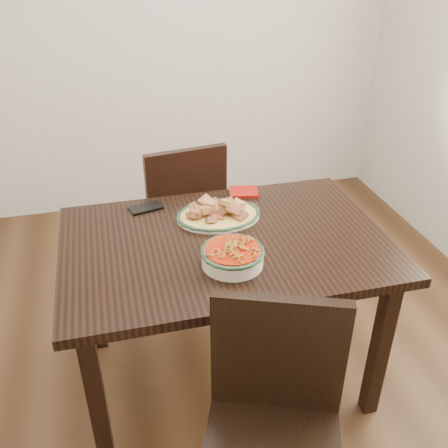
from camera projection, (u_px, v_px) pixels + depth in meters
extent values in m
plane|color=#352010|center=(195.00, 366.00, 2.40)|extent=(3.50, 3.50, 0.00)
cube|color=beige|center=(136.00, 22.00, 3.20)|extent=(3.50, 0.10, 2.60)
cube|color=black|center=(225.00, 244.00, 1.99)|extent=(1.28, 0.86, 0.04)
cube|color=black|center=(97.00, 404.00, 1.77)|extent=(0.06, 0.06, 0.71)
cube|color=black|center=(380.00, 348.00, 2.01)|extent=(0.06, 0.06, 0.71)
cube|color=black|center=(93.00, 288.00, 2.34)|extent=(0.06, 0.06, 0.71)
cube|color=black|center=(313.00, 256.00, 2.58)|extent=(0.06, 0.06, 0.71)
cube|color=black|center=(178.00, 215.00, 2.80)|extent=(0.47, 0.47, 0.04)
cube|color=black|center=(198.00, 228.00, 3.10)|extent=(0.04, 0.04, 0.41)
cube|color=black|center=(144.00, 239.00, 2.99)|extent=(0.04, 0.04, 0.41)
cube|color=black|center=(218.00, 257.00, 2.83)|extent=(0.04, 0.04, 0.41)
cube|color=black|center=(160.00, 270.00, 2.72)|extent=(0.04, 0.04, 0.41)
cube|color=black|center=(187.00, 190.00, 2.52)|extent=(0.42, 0.10, 0.44)
cube|color=black|center=(223.00, 448.00, 1.79)|extent=(0.04, 0.04, 0.41)
cube|color=black|center=(278.00, 354.00, 1.55)|extent=(0.41, 0.19, 0.44)
ellipsoid|color=#EDE5C8|center=(218.00, 216.00, 2.12)|extent=(0.36, 0.27, 0.02)
ellipsoid|color=gold|center=(218.00, 215.00, 2.12)|extent=(0.34, 0.26, 0.01)
torus|color=#18351F|center=(218.00, 214.00, 2.12)|extent=(0.28, 0.28, 0.01)
cylinder|color=beige|center=(232.00, 257.00, 1.82)|extent=(0.23, 0.23, 0.06)
torus|color=#18351F|center=(233.00, 251.00, 1.80)|extent=(0.24, 0.24, 0.02)
cylinder|color=#951F06|center=(233.00, 250.00, 1.80)|extent=(0.20, 0.20, 0.01)
cube|color=black|center=(146.00, 208.00, 2.19)|extent=(0.16, 0.11, 0.01)
cube|color=#9B120B|center=(244.00, 192.00, 2.32)|extent=(0.15, 0.13, 0.01)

